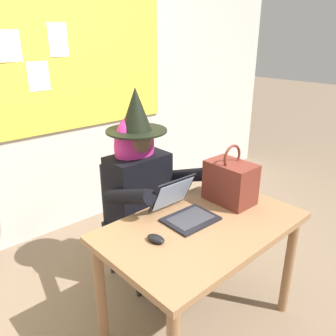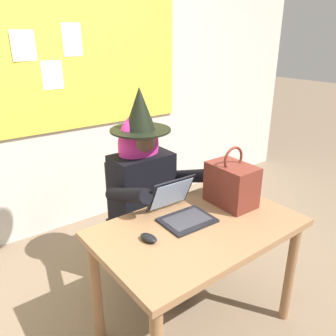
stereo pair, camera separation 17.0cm
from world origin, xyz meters
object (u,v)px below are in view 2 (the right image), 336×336
(chair_at_desk, at_px, (138,211))
(laptop, at_px, (181,209))
(computer_mouse, at_px, (149,238))
(handbag, at_px, (231,184))
(desk_main, at_px, (198,242))
(person_costumed, at_px, (147,181))

(chair_at_desk, distance_m, laptop, 0.66)
(computer_mouse, height_order, handbag, handbag)
(desk_main, distance_m, handbag, 0.42)
(computer_mouse, bearing_deg, desk_main, -19.36)
(desk_main, bearing_deg, computer_mouse, 172.49)
(handbag, bearing_deg, laptop, 171.85)
(chair_at_desk, xyz_separation_m, handbag, (0.30, -0.64, 0.37))
(handbag, bearing_deg, desk_main, -166.09)
(chair_at_desk, height_order, handbag, handbag)
(person_costumed, relative_size, handbag, 3.79)
(chair_at_desk, distance_m, handbag, 0.80)
(handbag, bearing_deg, computer_mouse, -176.27)
(person_costumed, bearing_deg, laptop, -8.06)
(chair_at_desk, relative_size, person_costumed, 0.63)
(desk_main, distance_m, computer_mouse, 0.34)
(laptop, bearing_deg, desk_main, -78.99)
(person_costumed, height_order, computer_mouse, person_costumed)
(laptop, bearing_deg, chair_at_desk, 84.93)
(chair_at_desk, bearing_deg, computer_mouse, -28.91)
(chair_at_desk, xyz_separation_m, computer_mouse, (-0.35, -0.68, 0.26))
(chair_at_desk, relative_size, handbag, 2.38)
(desk_main, bearing_deg, person_costumed, 85.99)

